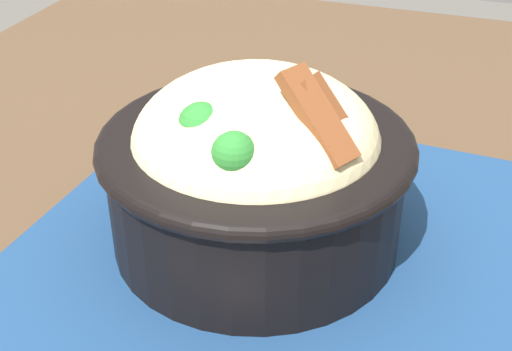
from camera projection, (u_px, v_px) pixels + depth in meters
table at (238, 319)px, 0.53m from camera, size 1.06×0.82×0.74m
placemat at (247, 283)px, 0.45m from camera, size 0.45×0.35×0.00m
bowl at (256, 166)px, 0.46m from camera, size 0.22×0.22×0.14m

